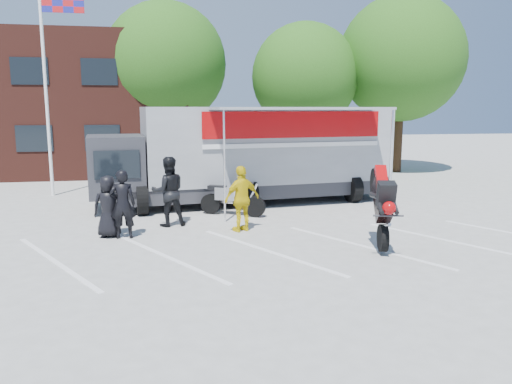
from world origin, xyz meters
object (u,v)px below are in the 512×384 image
object	(u,v)px
stunt_bike_rider	(376,246)
spectator_hivis	(242,199)
spectator_leather_a	(109,206)
spectator_leather_b	(123,204)
spectator_leather_c	(168,192)
transporter_truck	(255,202)
parked_motorcycle	(233,215)
flagpole	(51,62)
tree_right	(401,59)
tree_left	(166,64)
tree_mid	(305,77)

from	to	relation	value
stunt_bike_rider	spectator_hivis	distance (m)	3.79
spectator_leather_a	spectator_leather_b	distance (m)	0.43
spectator_leather_c	spectator_hivis	xyz separation A→B (m)	(1.98, -1.02, -0.09)
stunt_bike_rider	spectator_hivis	size ratio (longest dim) A/B	1.19
transporter_truck	parked_motorcycle	xyz separation A→B (m)	(-1.10, -2.11, 0.00)
spectator_leather_a	spectator_leather_c	distance (m)	1.87
flagpole	stunt_bike_rider	size ratio (longest dim) A/B	3.70
flagpole	transporter_truck	xyz separation A→B (m)	(7.26, -2.78, -5.05)
tree_right	transporter_truck	xyz separation A→B (m)	(-8.98, -7.28, -5.88)
tree_left	spectator_leather_a	world-z (taller)	tree_left
spectator_leather_a	spectator_leather_c	xyz separation A→B (m)	(1.56, 1.01, 0.18)
flagpole	spectator_hivis	bearing A→B (deg)	-48.53
spectator_leather_a	spectator_hivis	bearing A→B (deg)	-176.97
transporter_truck	spectator_leather_b	bearing A→B (deg)	-141.46
tree_mid	spectator_leather_a	size ratio (longest dim) A/B	4.67
tree_right	spectator_leather_a	size ratio (longest dim) A/B	5.55
transporter_truck	spectator_leather_a	bearing A→B (deg)	-145.21
parked_motorcycle	stunt_bike_rider	bearing A→B (deg)	-114.94
tree_left	tree_mid	distance (m)	7.10
spectator_leather_a	spectator_hivis	xyz separation A→B (m)	(3.54, -0.00, 0.09)
transporter_truck	parked_motorcycle	size ratio (longest dim) A/B	4.85
tree_right	spectator_leather_a	bearing A→B (deg)	-139.98
flagpole	tree_right	bearing A→B (deg)	15.48
tree_left	parked_motorcycle	distance (m)	12.37
tree_mid	transporter_truck	distance (m)	10.04
spectator_hivis	spectator_leather_c	bearing A→B (deg)	-50.84
transporter_truck	spectator_hivis	bearing A→B (deg)	-112.03
spectator_leather_a	tree_left	bearing A→B (deg)	-94.13
tree_mid	flagpole	bearing A→B (deg)	-156.03
tree_left	parked_motorcycle	bearing A→B (deg)	-80.02
transporter_truck	tree_mid	bearing A→B (deg)	55.77
spectator_leather_b	spectator_hivis	world-z (taller)	spectator_hivis
tree_left	spectator_leather_a	distance (m)	13.89
flagpole	spectator_hivis	world-z (taller)	flagpole
flagpole	spectator_leather_a	world-z (taller)	flagpole
flagpole	transporter_truck	world-z (taller)	flagpole
parked_motorcycle	tree_right	bearing A→B (deg)	-18.07
tree_left	spectator_hivis	xyz separation A→B (m)	(1.90, -12.95, -4.66)
parked_motorcycle	stunt_bike_rider	world-z (taller)	stunt_bike_rider
transporter_truck	spectator_hivis	size ratio (longest dim) A/B	5.88
spectator_leather_c	spectator_hivis	world-z (taller)	spectator_leather_c
flagpole	tree_right	xyz separation A→B (m)	(16.24, 4.50, 0.82)
tree_mid	spectator_leather_a	bearing A→B (deg)	-125.85
tree_left	tree_mid	bearing A→B (deg)	-8.13
flagpole	stunt_bike_rider	bearing A→B (deg)	-44.53
tree_mid	tree_right	xyz separation A→B (m)	(5.00, -0.50, 0.93)
tree_left	stunt_bike_rider	bearing A→B (deg)	-71.82
tree_mid	stunt_bike_rider	bearing A→B (deg)	-98.37
spectator_hivis	spectator_leather_b	bearing A→B (deg)	-20.13
tree_right	spectator_leather_c	bearing A→B (deg)	-139.17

